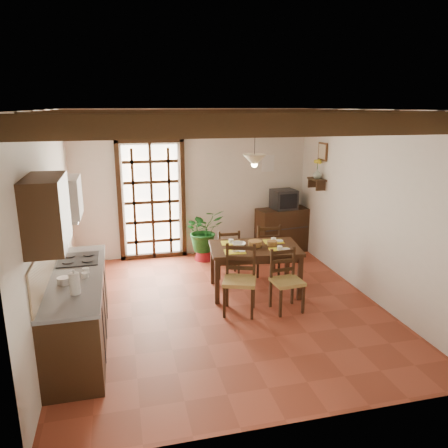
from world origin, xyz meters
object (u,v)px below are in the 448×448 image
object	(u,v)px
chair_near_left	(239,292)
chair_near_right	(286,292)
sideboard	(283,230)
potted_plant	(204,231)
chair_far_right	(267,258)
pendant_lamp	(254,159)
kitchen_counter	(78,310)
dining_table	(255,252)
chair_far_left	(228,261)
crt_tv	(284,199)

from	to	relation	value
chair_near_left	chair_near_right	distance (m)	0.68
chair_near_right	sideboard	world-z (taller)	chair_near_right
sideboard	potted_plant	bearing A→B (deg)	177.24
chair_far_right	pendant_lamp	distance (m)	1.92
kitchen_counter	dining_table	bearing A→B (deg)	22.32
sideboard	pendant_lamp	size ratio (longest dim) A/B	1.22
kitchen_counter	chair_far_right	distance (m)	3.44
chair_near_right	chair_far_left	world-z (taller)	chair_near_right
chair_near_right	chair_far_left	bearing A→B (deg)	103.56
crt_tv	pendant_lamp	world-z (taller)	pendant_lamp
chair_near_right	crt_tv	world-z (taller)	crt_tv
chair_near_left	chair_far_left	size ratio (longest dim) A/B	1.15
chair_far_left	potted_plant	distance (m)	0.98
crt_tv	potted_plant	xyz separation A→B (m)	(-1.64, -0.13, -0.50)
chair_far_left	pendant_lamp	size ratio (longest dim) A/B	0.99
kitchen_counter	sideboard	xyz separation A→B (m)	(3.71, 2.83, -0.03)
kitchen_counter	crt_tv	bearing A→B (deg)	37.22
dining_table	chair_far_right	bearing A→B (deg)	63.93
potted_plant	chair_far_right	bearing A→B (deg)	-47.42
chair_near_right	potted_plant	size ratio (longest dim) A/B	0.42
chair_near_left	sideboard	world-z (taller)	chair_near_left
kitchen_counter	chair_near_right	world-z (taller)	kitchen_counter
kitchen_counter	chair_near_right	size ratio (longest dim) A/B	2.53
dining_table	pendant_lamp	size ratio (longest dim) A/B	1.74
chair_near_right	crt_tv	bearing A→B (deg)	65.10
chair_near_left	chair_far_right	xyz separation A→B (m)	(0.85, 1.30, -0.01)
chair_far_left	chair_far_right	bearing A→B (deg)	176.10
crt_tv	pendant_lamp	xyz separation A→B (m)	(-1.15, -1.67, 1.01)
kitchen_counter	chair_near_left	xyz separation A→B (m)	(2.13, 0.40, -0.17)
chair_far_left	sideboard	world-z (taller)	sideboard
chair_near_right	chair_far_right	distance (m)	1.40
sideboard	potted_plant	size ratio (longest dim) A/B	0.49
chair_near_right	pendant_lamp	distance (m)	2.00
chair_far_right	pendant_lamp	size ratio (longest dim) A/B	1.10
kitchen_counter	potted_plant	bearing A→B (deg)	52.37
chair_far_right	crt_tv	world-z (taller)	crt_tv
kitchen_counter	sideboard	bearing A→B (deg)	37.27
chair_near_left	pendant_lamp	bearing A→B (deg)	80.99
kitchen_counter	pendant_lamp	size ratio (longest dim) A/B	2.66
potted_plant	sideboard	bearing A→B (deg)	4.62
chair_near_left	chair_far_right	bearing A→B (deg)	77.24
sideboard	dining_table	bearing A→B (deg)	-130.39
pendant_lamp	crt_tv	bearing A→B (deg)	55.36
dining_table	chair_far_left	size ratio (longest dim) A/B	1.75
chair_far_left	pendant_lamp	distance (m)	1.94
potted_plant	pendant_lamp	world-z (taller)	pendant_lamp
chair_near_right	crt_tv	distance (m)	2.78
kitchen_counter	chair_far_left	bearing A→B (deg)	37.76
chair_near_right	kitchen_counter	bearing A→B (deg)	-178.66
dining_table	sideboard	size ratio (longest dim) A/B	1.42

